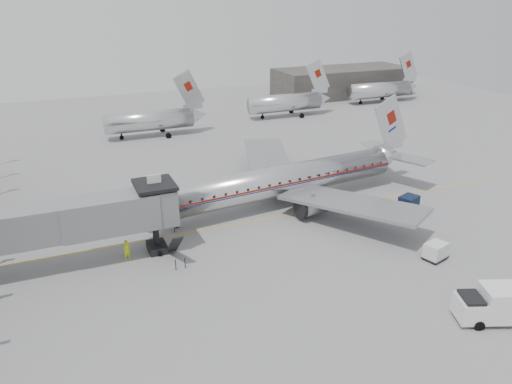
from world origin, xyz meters
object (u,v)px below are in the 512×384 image
service_van (500,304)px  baggage_cart_white (436,251)px  baggage_cart_navy (409,203)px  airliner (290,179)px  ramp_worker (127,250)px

service_van → baggage_cart_white: service_van is taller
service_van → baggage_cart_navy: service_van is taller
airliner → baggage_cart_white: 17.59m
service_van → ramp_worker: bearing=161.2°
baggage_cart_white → ramp_worker: 26.76m
service_van → ramp_worker: 29.54m
baggage_cart_navy → ramp_worker: bearing=156.8°
baggage_cart_white → ramp_worker: ramp_worker is taller
airliner → ramp_worker: bearing=-168.5°
airliner → ramp_worker: 19.71m
baggage_cart_white → ramp_worker: size_ratio=1.25×
airliner → service_van: (3.96, -25.05, -1.28)m
baggage_cart_white → ramp_worker: bearing=141.1°
baggage_cart_navy → baggage_cart_white: size_ratio=1.11×
service_van → baggage_cart_white: size_ratio=2.66×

